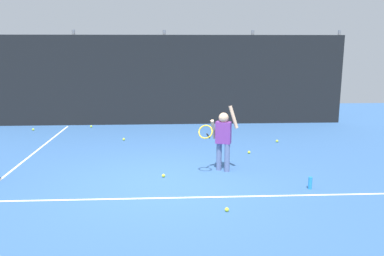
# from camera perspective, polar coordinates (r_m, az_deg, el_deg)

# --- Properties ---
(ground_plane) EXTENTS (20.00, 20.00, 0.00)m
(ground_plane) POSITION_cam_1_polar(r_m,az_deg,el_deg) (7.47, -4.42, -7.97)
(ground_plane) COLOR #335B93
(court_line_baseline) EXTENTS (9.00, 0.05, 0.00)m
(court_line_baseline) POSITION_cam_1_polar(r_m,az_deg,el_deg) (6.80, -4.55, -9.98)
(court_line_baseline) COLOR white
(court_line_baseline) RESTS_ON ground
(court_line_sideline) EXTENTS (0.05, 9.00, 0.00)m
(court_line_sideline) POSITION_cam_1_polar(r_m,az_deg,el_deg) (9.03, -24.34, -5.48)
(court_line_sideline) COLOR white
(court_line_sideline) RESTS_ON ground
(back_fence_windscreen) EXTENTS (11.49, 0.08, 2.84)m
(back_fence_windscreen) POSITION_cam_1_polar(r_m,az_deg,el_deg) (12.77, -3.93, 6.82)
(back_fence_windscreen) COLOR black
(back_fence_windscreen) RESTS_ON ground
(fence_post_1) EXTENTS (0.09, 0.09, 2.99)m
(fence_post_1) POSITION_cam_1_polar(r_m,az_deg,el_deg) (13.16, -16.28, 6.86)
(fence_post_1) COLOR slate
(fence_post_1) RESTS_ON ground
(fence_post_2) EXTENTS (0.09, 0.09, 2.99)m
(fence_post_2) POSITION_cam_1_polar(r_m,az_deg,el_deg) (12.82, -3.93, 7.18)
(fence_post_2) COLOR slate
(fence_post_2) RESTS_ON ground
(fence_post_3) EXTENTS (0.09, 0.09, 2.99)m
(fence_post_3) POSITION_cam_1_polar(r_m,az_deg,el_deg) (13.08, 8.52, 7.17)
(fence_post_3) COLOR slate
(fence_post_3) RESTS_ON ground
(fence_post_4) EXTENTS (0.09, 0.09, 2.99)m
(fence_post_4) POSITION_cam_1_polar(r_m,az_deg,el_deg) (13.91, 19.97, 6.87)
(fence_post_4) COLOR slate
(fence_post_4) RESTS_ON ground
(tennis_player) EXTENTS (0.85, 0.57, 1.35)m
(tennis_player) POSITION_cam_1_polar(r_m,az_deg,el_deg) (8.00, 4.42, -1.19)
(tennis_player) COLOR slate
(tennis_player) RESTS_ON ground
(water_bottle) EXTENTS (0.07, 0.07, 0.22)m
(water_bottle) POSITION_cam_1_polar(r_m,az_deg,el_deg) (7.46, 16.59, -7.57)
(water_bottle) COLOR #268CD8
(water_bottle) RESTS_ON ground
(tennis_ball_0) EXTENTS (0.07, 0.07, 0.07)m
(tennis_ball_0) POSITION_cam_1_polar(r_m,az_deg,el_deg) (7.80, -4.12, -6.83)
(tennis_ball_0) COLOR #CCE033
(tennis_ball_0) RESTS_ON ground
(tennis_ball_1) EXTENTS (0.07, 0.07, 0.07)m
(tennis_ball_1) POSITION_cam_1_polar(r_m,az_deg,el_deg) (10.86, -9.77, -1.61)
(tennis_ball_1) COLOR #CCE033
(tennis_ball_1) RESTS_ON ground
(tennis_ball_2) EXTENTS (0.07, 0.07, 0.07)m
(tennis_ball_2) POSITION_cam_1_polar(r_m,az_deg,el_deg) (12.78, -14.27, 0.22)
(tennis_ball_2) COLOR #CCE033
(tennis_ball_2) RESTS_ON ground
(tennis_ball_3) EXTENTS (0.07, 0.07, 0.07)m
(tennis_ball_3) POSITION_cam_1_polar(r_m,az_deg,el_deg) (9.53, 8.18, -3.46)
(tennis_ball_3) COLOR #CCE033
(tennis_ball_3) RESTS_ON ground
(tennis_ball_4) EXTENTS (0.07, 0.07, 0.07)m
(tennis_ball_4) POSITION_cam_1_polar(r_m,az_deg,el_deg) (12.87, -21.82, -0.20)
(tennis_ball_4) COLOR #CCE033
(tennis_ball_4) RESTS_ON ground
(tennis_ball_5) EXTENTS (0.07, 0.07, 0.07)m
(tennis_ball_5) POSITION_cam_1_polar(r_m,az_deg,el_deg) (10.75, 12.10, -1.84)
(tennis_ball_5) COLOR #CCE033
(tennis_ball_5) RESTS_ON ground
(tennis_ball_6) EXTENTS (0.07, 0.07, 0.07)m
(tennis_ball_6) POSITION_cam_1_polar(r_m,az_deg,el_deg) (6.28, 5.02, -11.57)
(tennis_ball_6) COLOR #CCE033
(tennis_ball_6) RESTS_ON ground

